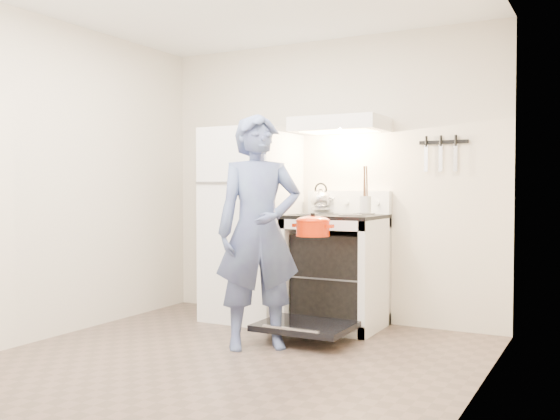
% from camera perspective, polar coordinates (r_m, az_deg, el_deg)
% --- Properties ---
extents(floor, '(3.60, 3.60, 0.00)m').
position_cam_1_polar(floor, '(4.22, -5.97, -14.15)').
color(floor, brown).
rests_on(floor, ground).
extents(back_wall, '(3.20, 0.02, 2.50)m').
position_cam_1_polar(back_wall, '(5.63, 4.28, 2.78)').
color(back_wall, beige).
rests_on(back_wall, ground).
extents(refrigerator, '(0.70, 0.70, 1.70)m').
position_cam_1_polar(refrigerator, '(5.60, -2.63, -1.30)').
color(refrigerator, white).
rests_on(refrigerator, floor).
extents(stove_body, '(0.76, 0.65, 0.92)m').
position_cam_1_polar(stove_body, '(5.29, 5.12, -5.74)').
color(stove_body, white).
rests_on(stove_body, floor).
extents(cooktop, '(0.76, 0.65, 0.03)m').
position_cam_1_polar(cooktop, '(5.25, 5.14, -0.60)').
color(cooktop, black).
rests_on(cooktop, stove_body).
extents(backsplash, '(0.76, 0.07, 0.20)m').
position_cam_1_polar(backsplash, '(5.51, 6.30, 0.72)').
color(backsplash, white).
rests_on(backsplash, cooktop).
extents(oven_door, '(0.70, 0.54, 0.04)m').
position_cam_1_polar(oven_door, '(4.82, 2.31, -10.56)').
color(oven_door, black).
rests_on(oven_door, floor).
extents(oven_rack, '(0.60, 0.52, 0.01)m').
position_cam_1_polar(oven_rack, '(5.29, 5.12, -5.96)').
color(oven_rack, slate).
rests_on(oven_rack, stove_body).
extents(range_hood, '(0.76, 0.50, 0.12)m').
position_cam_1_polar(range_hood, '(5.34, 5.48, 7.77)').
color(range_hood, white).
rests_on(range_hood, back_wall).
extents(knife_strip, '(0.40, 0.02, 0.03)m').
position_cam_1_polar(knife_strip, '(5.30, 14.73, 6.02)').
color(knife_strip, black).
rests_on(knife_strip, back_wall).
extents(pizza_stone, '(0.36, 0.36, 0.02)m').
position_cam_1_polar(pizza_stone, '(5.23, 5.60, -5.90)').
color(pizza_stone, '#8C6950').
rests_on(pizza_stone, oven_rack).
extents(tea_kettle, '(0.22, 0.18, 0.27)m').
position_cam_1_polar(tea_kettle, '(5.54, 3.75, 1.09)').
color(tea_kettle, '#B4B4B9').
rests_on(tea_kettle, cooktop).
extents(utensil_jar, '(0.10, 0.10, 0.13)m').
position_cam_1_polar(utensil_jar, '(4.98, 7.82, 0.52)').
color(utensil_jar, silver).
rests_on(utensil_jar, cooktop).
extents(person, '(0.74, 0.71, 1.71)m').
position_cam_1_polar(person, '(4.55, -1.96, -1.99)').
color(person, navy).
rests_on(person, floor).
extents(dutch_oven, '(0.32, 0.25, 0.22)m').
position_cam_1_polar(dutch_oven, '(4.62, 3.02, -1.70)').
color(dutch_oven, red).
rests_on(dutch_oven, person).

